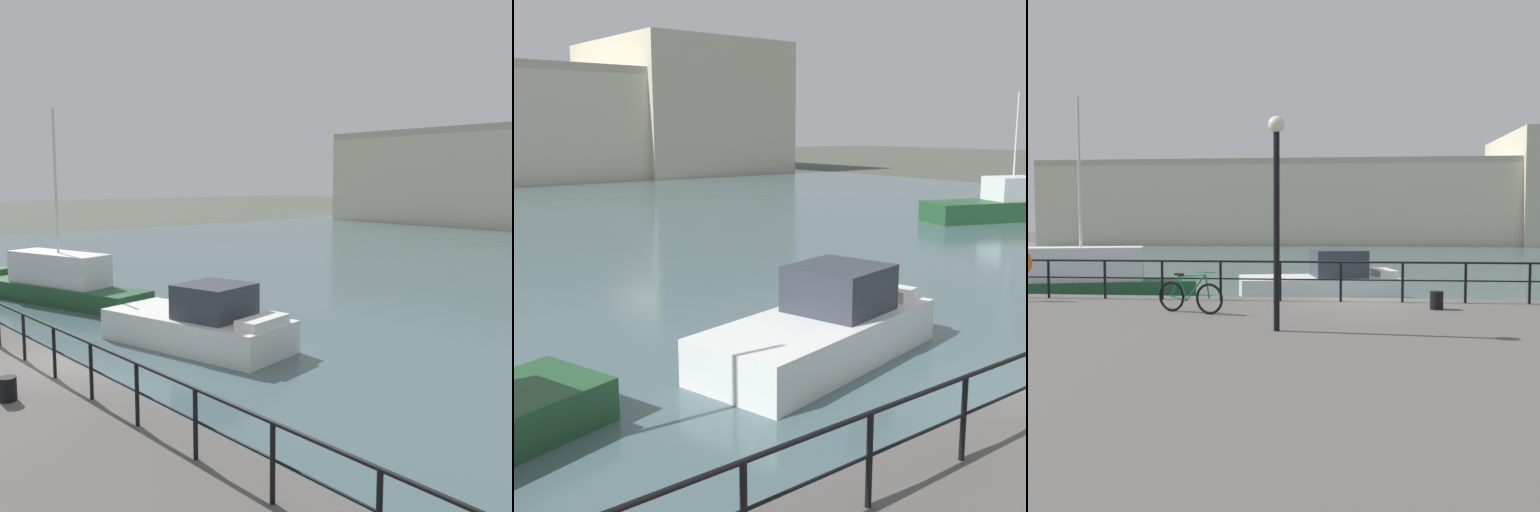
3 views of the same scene
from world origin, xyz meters
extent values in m
plane|color=#4C5147|center=(0.00, 0.00, 0.00)|extent=(240.00, 240.00, 0.00)
cube|color=white|center=(-1.36, 4.45, 0.46)|extent=(5.96, 3.41, 0.91)
cube|color=#333842|center=(-0.68, 4.60, 1.40)|extent=(2.13, 2.12, 0.96)
cube|color=white|center=(0.94, 4.94, 1.04)|extent=(0.99, 1.71, 0.24)
cube|color=#23512D|center=(-10.54, 4.03, 0.37)|extent=(9.44, 4.25, 0.71)
cube|color=silver|center=(-10.03, 4.17, 1.34)|extent=(4.61, 2.57, 1.23)
cylinder|color=silver|center=(-10.03, 4.17, 4.68)|extent=(0.10, 0.10, 5.45)
cylinder|color=black|center=(-0.63, -0.75, 1.29)|extent=(0.07, 0.07, 1.05)
cylinder|color=black|center=(0.99, -0.75, 1.29)|extent=(0.07, 0.07, 1.05)
cylinder|color=black|center=(2.61, -0.75, 1.29)|extent=(0.07, 0.07, 1.05)
cylinder|color=black|center=(4.23, -0.75, 1.29)|extent=(0.07, 0.07, 1.05)
cylinder|color=black|center=(5.85, -0.75, 1.29)|extent=(0.07, 0.07, 1.05)
cylinder|color=black|center=(7.47, -0.75, 1.29)|extent=(0.07, 0.07, 1.05)
cylinder|color=black|center=(0.18, -0.75, 1.82)|extent=(27.55, 0.06, 0.06)
cylinder|color=black|center=(0.18, -0.75, 1.34)|extent=(27.55, 0.04, 0.04)
cylinder|color=black|center=(1.67, -1.93, 0.99)|extent=(0.32, 0.32, 0.44)
camera|label=1|loc=(12.74, -5.65, 4.77)|focal=43.19mm
camera|label=2|loc=(-10.33, -5.12, 4.68)|focal=47.16mm
camera|label=3|loc=(-0.76, -16.14, 2.92)|focal=40.66mm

